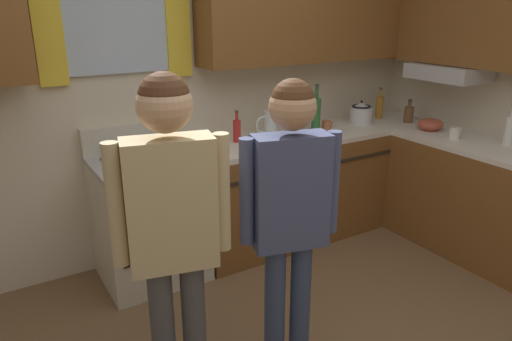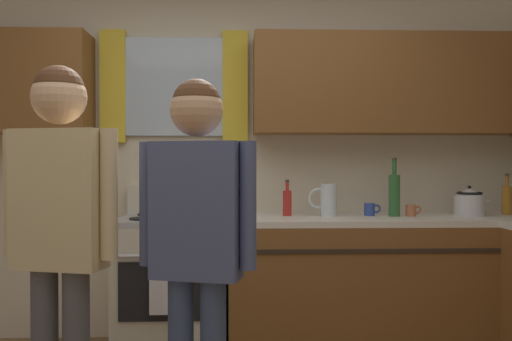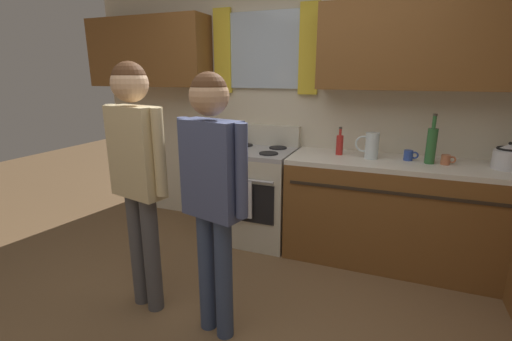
{
  "view_description": "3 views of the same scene",
  "coord_description": "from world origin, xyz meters",
  "px_view_note": "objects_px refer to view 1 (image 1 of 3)",
  "views": [
    {
      "loc": [
        -1.34,
        -1.51,
        1.9
      ],
      "look_at": [
        0.05,
        0.77,
        0.97
      ],
      "focal_mm": 33.4,
      "sensor_mm": 36.0,
      "label": 1
    },
    {
      "loc": [
        0.06,
        -1.95,
        1.26
      ],
      "look_at": [
        0.15,
        0.71,
        1.22
      ],
      "focal_mm": 36.73,
      "sensor_mm": 36.0,
      "label": 2
    },
    {
      "loc": [
        0.83,
        -1.51,
        1.58
      ],
      "look_at": [
        0.01,
        0.56,
        0.98
      ],
      "focal_mm": 24.88,
      "sensor_mm": 36.0,
      "label": 3
    }
  ],
  "objects_px": {
    "bottle_wine_green": "(316,114)",
    "mixing_bowl": "(430,125)",
    "mug_cobalt_blue": "(297,127)",
    "adult_left": "(172,218)",
    "adult_in_plaid": "(290,203)",
    "cup_terracotta": "(326,125)",
    "stove_oven": "(149,217)",
    "bottle_squat_brown": "(409,114)",
    "water_pitcher": "(270,125)",
    "bottle_sauce_red": "(237,130)",
    "bottle_oil_amber": "(379,107)",
    "stovetop_kettle": "(361,113)",
    "mug_ceramic_white": "(455,133)",
    "bottle_milk_white": "(510,130)"
  },
  "relations": [
    {
      "from": "bottle_wine_green",
      "to": "mixing_bowl",
      "type": "xyz_separation_m",
      "value": [
        0.86,
        -0.47,
        -0.1
      ]
    },
    {
      "from": "stove_oven",
      "to": "mug_ceramic_white",
      "type": "distance_m",
      "value": 2.45
    },
    {
      "from": "stovetop_kettle",
      "to": "water_pitcher",
      "type": "xyz_separation_m",
      "value": [
        -0.98,
        -0.01,
        0.02
      ]
    },
    {
      "from": "bottle_oil_amber",
      "to": "stovetop_kettle",
      "type": "relative_size",
      "value": 1.04
    },
    {
      "from": "bottle_squat_brown",
      "to": "mug_cobalt_blue",
      "type": "bearing_deg",
      "value": 168.17
    },
    {
      "from": "water_pitcher",
      "to": "cup_terracotta",
      "type": "bearing_deg",
      "value": -0.47
    },
    {
      "from": "mug_cobalt_blue",
      "to": "bottle_squat_brown",
      "type": "bearing_deg",
      "value": -11.83
    },
    {
      "from": "mug_ceramic_white",
      "to": "adult_in_plaid",
      "type": "relative_size",
      "value": 0.08
    },
    {
      "from": "bottle_wine_green",
      "to": "adult_in_plaid",
      "type": "height_order",
      "value": "adult_in_plaid"
    },
    {
      "from": "adult_left",
      "to": "mug_ceramic_white",
      "type": "bearing_deg",
      "value": 11.55
    },
    {
      "from": "bottle_milk_white",
      "to": "bottle_sauce_red",
      "type": "relative_size",
      "value": 1.27
    },
    {
      "from": "stove_oven",
      "to": "mixing_bowl",
      "type": "relative_size",
      "value": 5.1
    },
    {
      "from": "bottle_milk_white",
      "to": "mixing_bowl",
      "type": "distance_m",
      "value": 0.64
    },
    {
      "from": "cup_terracotta",
      "to": "stove_oven",
      "type": "bearing_deg",
      "value": -179.82
    },
    {
      "from": "cup_terracotta",
      "to": "adult_in_plaid",
      "type": "height_order",
      "value": "adult_in_plaid"
    },
    {
      "from": "bottle_sauce_red",
      "to": "mixing_bowl",
      "type": "distance_m",
      "value": 1.67
    },
    {
      "from": "adult_left",
      "to": "adult_in_plaid",
      "type": "distance_m",
      "value": 0.58
    },
    {
      "from": "stove_oven",
      "to": "cup_terracotta",
      "type": "xyz_separation_m",
      "value": [
        1.6,
        0.01,
        0.47
      ]
    },
    {
      "from": "mug_ceramic_white",
      "to": "mug_cobalt_blue",
      "type": "bearing_deg",
      "value": 139.16
    },
    {
      "from": "stove_oven",
      "to": "stovetop_kettle",
      "type": "height_order",
      "value": "stovetop_kettle"
    },
    {
      "from": "mug_cobalt_blue",
      "to": "mug_ceramic_white",
      "type": "bearing_deg",
      "value": -40.84
    },
    {
      "from": "cup_terracotta",
      "to": "adult_in_plaid",
      "type": "relative_size",
      "value": 0.07
    },
    {
      "from": "water_pitcher",
      "to": "adult_left",
      "type": "xyz_separation_m",
      "value": [
        -1.34,
        -1.3,
        0.04
      ]
    },
    {
      "from": "bottle_squat_brown",
      "to": "adult_in_plaid",
      "type": "height_order",
      "value": "adult_in_plaid"
    },
    {
      "from": "mug_ceramic_white",
      "to": "adult_in_plaid",
      "type": "height_order",
      "value": "adult_in_plaid"
    },
    {
      "from": "mixing_bowl",
      "to": "mug_ceramic_white",
      "type": "bearing_deg",
      "value": -102.59
    },
    {
      "from": "bottle_sauce_red",
      "to": "mug_cobalt_blue",
      "type": "distance_m",
      "value": 0.57
    },
    {
      "from": "adult_left",
      "to": "adult_in_plaid",
      "type": "relative_size",
      "value": 1.04
    },
    {
      "from": "stove_oven",
      "to": "mixing_bowl",
      "type": "height_order",
      "value": "stove_oven"
    },
    {
      "from": "cup_terracotta",
      "to": "mixing_bowl",
      "type": "bearing_deg",
      "value": -32.56
    },
    {
      "from": "bottle_oil_amber",
      "to": "adult_in_plaid",
      "type": "height_order",
      "value": "adult_in_plaid"
    },
    {
      "from": "cup_terracotta",
      "to": "water_pitcher",
      "type": "height_order",
      "value": "water_pitcher"
    },
    {
      "from": "stove_oven",
      "to": "mug_ceramic_white",
      "type": "height_order",
      "value": "stove_oven"
    },
    {
      "from": "bottle_wine_green",
      "to": "mug_cobalt_blue",
      "type": "height_order",
      "value": "bottle_wine_green"
    },
    {
      "from": "stove_oven",
      "to": "mixing_bowl",
      "type": "distance_m",
      "value": 2.44
    },
    {
      "from": "bottle_squat_brown",
      "to": "bottle_wine_green",
      "type": "relative_size",
      "value": 0.52
    },
    {
      "from": "bottle_wine_green",
      "to": "mug_cobalt_blue",
      "type": "relative_size",
      "value": 3.43
    },
    {
      "from": "bottle_milk_white",
      "to": "adult_left",
      "type": "xyz_separation_m",
      "value": [
        -2.78,
        -0.2,
        0.03
      ]
    },
    {
      "from": "bottle_squat_brown",
      "to": "bottle_milk_white",
      "type": "xyz_separation_m",
      "value": [
        0.06,
        -0.92,
        0.04
      ]
    },
    {
      "from": "bottle_sauce_red",
      "to": "mug_cobalt_blue",
      "type": "relative_size",
      "value": 2.14
    },
    {
      "from": "mug_cobalt_blue",
      "to": "mixing_bowl",
      "type": "height_order",
      "value": "mixing_bowl"
    },
    {
      "from": "bottle_oil_amber",
      "to": "stovetop_kettle",
      "type": "bearing_deg",
      "value": -167.05
    },
    {
      "from": "bottle_oil_amber",
      "to": "water_pitcher",
      "type": "height_order",
      "value": "bottle_oil_amber"
    },
    {
      "from": "bottle_squat_brown",
      "to": "stovetop_kettle",
      "type": "height_order",
      "value": "stovetop_kettle"
    },
    {
      "from": "bottle_sauce_red",
      "to": "water_pitcher",
      "type": "xyz_separation_m",
      "value": [
        0.27,
        -0.05,
        0.02
      ]
    },
    {
      "from": "bottle_wine_green",
      "to": "bottle_sauce_red",
      "type": "xyz_separation_m",
      "value": [
        -0.72,
        0.06,
        -0.06
      ]
    },
    {
      "from": "mug_ceramic_white",
      "to": "mixing_bowl",
      "type": "distance_m",
      "value": 0.3
    },
    {
      "from": "cup_terracotta",
      "to": "mixing_bowl",
      "type": "relative_size",
      "value": 0.5
    },
    {
      "from": "bottle_milk_white",
      "to": "adult_left",
      "type": "distance_m",
      "value": 2.78
    },
    {
      "from": "adult_in_plaid",
      "to": "adult_left",
      "type": "bearing_deg",
      "value": 173.92
    }
  ]
}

